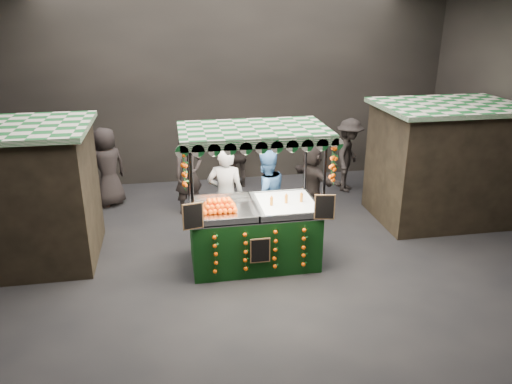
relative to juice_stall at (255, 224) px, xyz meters
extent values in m
plane|color=black|center=(0.07, -0.10, -0.80)|extent=(12.00, 12.00, 0.00)
cube|color=black|center=(0.07, 4.90, 1.70)|extent=(12.00, 0.10, 5.00)
cube|color=black|center=(0.07, -5.10, 1.70)|extent=(12.00, 0.10, 5.00)
cube|color=black|center=(-4.33, 0.90, 0.45)|extent=(2.80, 2.00, 2.50)
cube|color=#125622|center=(-4.33, 0.90, 1.75)|extent=(3.00, 2.20, 0.10)
cube|color=black|center=(4.47, 1.40, 0.45)|extent=(2.80, 2.00, 2.50)
cube|color=#125622|center=(4.47, 1.40, 1.75)|extent=(3.00, 2.20, 0.10)
cube|color=black|center=(-0.01, 0.04, -0.28)|extent=(2.30, 1.25, 1.04)
cube|color=#ACAFB3|center=(-0.01, 0.04, 0.26)|extent=(2.30, 1.25, 0.04)
cylinder|color=black|center=(-1.13, -0.55, 0.45)|extent=(0.05, 0.05, 2.51)
cylinder|color=black|center=(1.11, -0.55, 0.45)|extent=(0.05, 0.05, 2.51)
cylinder|color=black|center=(-1.13, 0.64, 0.45)|extent=(0.05, 0.05, 2.51)
cylinder|color=black|center=(1.11, 0.64, 0.45)|extent=(0.05, 0.05, 2.51)
cube|color=#125622|center=(-0.01, 0.04, 1.75)|extent=(2.56, 1.51, 0.08)
cube|color=silver|center=(0.62, 0.04, 0.32)|extent=(1.02, 1.13, 0.08)
cube|color=black|center=(-1.14, -0.62, 0.50)|extent=(0.35, 0.10, 0.46)
cube|color=black|center=(1.12, -0.62, 0.50)|extent=(0.35, 0.10, 0.46)
cube|color=black|center=(-0.01, -0.63, -0.23)|extent=(0.36, 0.03, 0.46)
imported|color=gray|center=(-0.41, 1.01, 0.20)|extent=(0.82, 0.64, 2.01)
imported|color=navy|center=(0.41, 1.01, 0.15)|extent=(1.10, 0.97, 1.90)
imported|color=#292221|center=(-1.07, 2.65, 0.14)|extent=(0.81, 0.68, 1.88)
imported|color=#2E2A25|center=(3.96, 3.05, 0.12)|extent=(1.11, 1.00, 1.85)
imported|color=#292421|center=(0.31, 4.20, 0.05)|extent=(1.03, 0.49, 1.71)
imported|color=black|center=(3.05, 3.43, 0.15)|extent=(1.26, 1.41, 1.90)
imported|color=black|center=(-2.94, 3.48, 0.15)|extent=(1.11, 1.04, 1.91)
imported|color=#2A2322|center=(1.70, 2.10, 0.03)|extent=(1.05, 1.61, 1.66)
camera|label=1|loc=(-1.43, -8.18, 3.77)|focal=34.84mm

